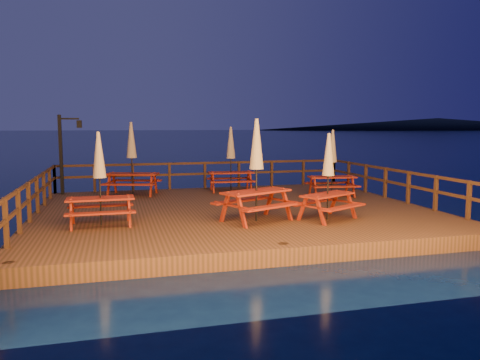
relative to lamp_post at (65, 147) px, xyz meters
The scene contains 12 objects.
ground 7.39m from the lamp_post, 40.16° to the right, with size 500.00×500.00×0.00m, color #051133.
deck 7.33m from the lamp_post, 40.16° to the right, with size 12.00×10.00×0.40m, color #3F2A14.
deck_piles 7.48m from the lamp_post, 40.16° to the right, with size 11.44×9.44×1.40m.
railing 6.15m from the lamp_post, 27.22° to the right, with size 11.80×9.75×1.10m.
lamp_post is the anchor object (origin of this frame).
headland_right 295.09m from the lamp_post, 49.82° to the left, with size 230.40×86.40×7.00m, color black.
picnic_table_0 6.33m from the lamp_post, 76.98° to the right, with size 1.74×1.45×2.45m.
picnic_table_1 8.64m from the lamp_post, 50.22° to the right, with size 2.43×2.26×2.79m.
picnic_table_2 10.00m from the lamp_post, 17.89° to the right, with size 1.88×1.62×2.45m.
picnic_table_3 6.30m from the lamp_post, ahead, with size 1.90×1.62×2.54m.
picnic_table_4 2.59m from the lamp_post, 19.67° to the right, with size 2.29×2.07×2.72m.
picnic_table_5 10.23m from the lamp_post, 42.81° to the right, with size 2.12×1.99×2.40m.
Camera 1 is at (-3.54, -14.16, 3.03)m, focal length 35.00 mm.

